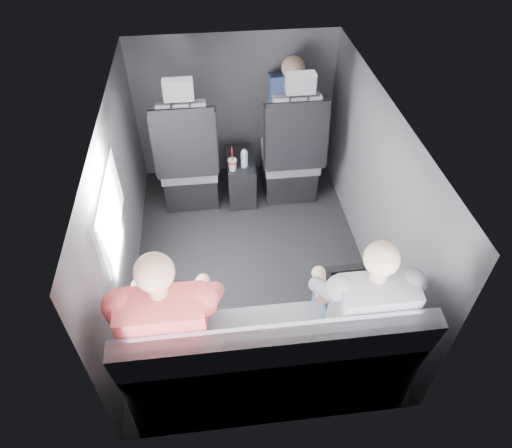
{
  "coord_description": "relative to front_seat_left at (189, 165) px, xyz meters",
  "views": [
    {
      "loc": [
        -0.25,
        -2.46,
        2.72
      ],
      "look_at": [
        0.03,
        -0.05,
        0.46
      ],
      "focal_mm": 32.0,
      "sensor_mm": 36.0,
      "label": 1
    }
  ],
  "objects": [
    {
      "name": "front_seat_right",
      "position": [
        0.9,
        0.0,
        0.0
      ],
      "size": [
        0.52,
        0.58,
        1.26
      ],
      "color": "black",
      "rests_on": "floor"
    },
    {
      "name": "laptop_black",
      "position": [
        0.96,
        -1.62,
        0.23
      ],
      "size": [
        0.31,
        0.28,
        0.22
      ],
      "color": "black",
      "rests_on": "passenger_rear_right"
    },
    {
      "name": "water_bottle",
      "position": [
        0.48,
        -0.08,
        0.08
      ],
      "size": [
        0.06,
        0.06,
        0.17
      ],
      "color": "#AECBEC",
      "rests_on": "center_console"
    },
    {
      "name": "rear_bench",
      "position": [
        0.45,
        -1.9,
        -0.09
      ],
      "size": [
        1.6,
        0.57,
        0.92
      ],
      "color": "slate",
      "rests_on": "floor"
    },
    {
      "name": "seatbelt",
      "position": [
        0.9,
        -0.17,
        0.4
      ],
      "size": [
        0.35,
        0.11,
        0.59
      ],
      "primitive_type": "cube",
      "rotation": [
        -0.14,
        0.49,
        0.0
      ],
      "color": "black",
      "rests_on": "front_seat_right"
    },
    {
      "name": "panel_back",
      "position": [
        0.45,
        -2.14,
        0.27
      ],
      "size": [
        1.8,
        0.02,
        1.35
      ],
      "primitive_type": "cube",
      "color": "#56565B",
      "rests_on": "floor"
    },
    {
      "name": "front_seat_left",
      "position": [
        0.0,
        0.0,
        0.0
      ],
      "size": [
        0.52,
        0.58,
        1.26
      ],
      "color": "black",
      "rests_on": "floor"
    },
    {
      "name": "passenger_rear_right",
      "position": [
        0.97,
        -1.81,
        0.23
      ],
      "size": [
        0.5,
        0.62,
        1.22
      ],
      "color": "navy",
      "rests_on": "rear_bench"
    },
    {
      "name": "soda_cup",
      "position": [
        0.37,
        -0.12,
        0.06
      ],
      "size": [
        0.08,
        0.08,
        0.23
      ],
      "color": "white",
      "rests_on": "center_console"
    },
    {
      "name": "center_console",
      "position": [
        0.45,
        0.04,
        -0.2
      ],
      "size": [
        0.24,
        0.48,
        0.41
      ],
      "color": "black",
      "rests_on": "floor"
    },
    {
      "name": "laptop_white",
      "position": [
        -0.06,
        -1.67,
        0.23
      ],
      "size": [
        0.31,
        0.29,
        0.22
      ],
      "color": "silver",
      "rests_on": "passenger_rear_left"
    },
    {
      "name": "passenger_rear_left",
      "position": [
        -0.1,
        -1.81,
        0.25
      ],
      "size": [
        0.53,
        0.65,
        1.27
      ],
      "color": "#303034",
      "rests_on": "rear_bench"
    },
    {
      "name": "side_window",
      "position": [
        -0.43,
        -1.14,
        0.5
      ],
      "size": [
        0.02,
        0.75,
        0.42
      ],
      "primitive_type": "cube",
      "color": "white",
      "rests_on": "panel_left"
    },
    {
      "name": "passenger_front_right",
      "position": [
        0.93,
        0.26,
        0.35
      ],
      "size": [
        0.39,
        0.39,
        0.78
      ],
      "color": "navy",
      "rests_on": "front_seat_right"
    },
    {
      "name": "floor",
      "position": [
        0.45,
        -0.84,
        -0.4
      ],
      "size": [
        2.6,
        2.6,
        0.0
      ],
      "primitive_type": "plane",
      "color": "black",
      "rests_on": "ground"
    },
    {
      "name": "panel_front",
      "position": [
        0.45,
        0.46,
        0.27
      ],
      "size": [
        1.8,
        0.02,
        1.35
      ],
      "primitive_type": "cube",
      "color": "#56565B",
      "rests_on": "floor"
    },
    {
      "name": "ceiling",
      "position": [
        0.45,
        -0.84,
        0.95
      ],
      "size": [
        2.6,
        2.6,
        0.0
      ],
      "primitive_type": "plane",
      "rotation": [
        3.14,
        0.0,
        0.0
      ],
      "color": "#B2B2AD",
      "rests_on": "panel_back"
    },
    {
      "name": "panel_right",
      "position": [
        1.35,
        -0.84,
        0.27
      ],
      "size": [
        0.02,
        2.6,
        1.35
      ],
      "primitive_type": "cube",
      "color": "#56565B",
      "rests_on": "floor"
    },
    {
      "name": "panel_left",
      "position": [
        -0.45,
        -0.84,
        0.27
      ],
      "size": [
        0.02,
        2.6,
        1.35
      ],
      "primitive_type": "cube",
      "color": "#56565B",
      "rests_on": "floor"
    }
  ]
}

